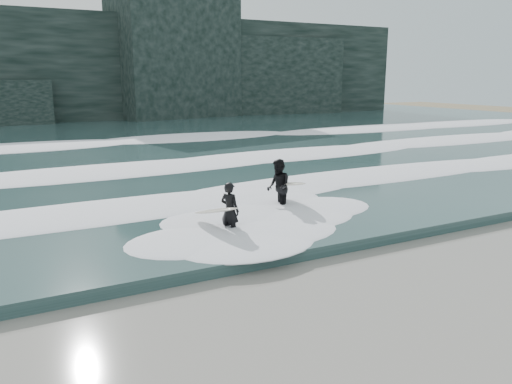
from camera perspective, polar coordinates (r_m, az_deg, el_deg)
ground at (r=10.65m, az=21.17°, el=-11.36°), size 120.00×120.00×0.00m
sea at (r=36.29m, az=-15.40°, el=6.06°), size 90.00×52.00×0.30m
headland at (r=52.81m, az=-19.78°, el=13.07°), size 70.00×9.00×10.00m
foam_near at (r=17.43m, az=-1.23°, el=0.28°), size 60.00×3.20×0.20m
foam_mid at (r=23.80m, az=-8.71°, el=3.62°), size 60.00×4.00×0.24m
foam_far at (r=32.38m, az=-13.91°, el=5.89°), size 60.00×4.80×0.30m
surfer_left at (r=13.27m, az=-3.46°, el=-2.13°), size 1.14×2.05×1.54m
surfer_right at (r=15.61m, az=2.73°, el=0.60°), size 1.30×2.17×1.76m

